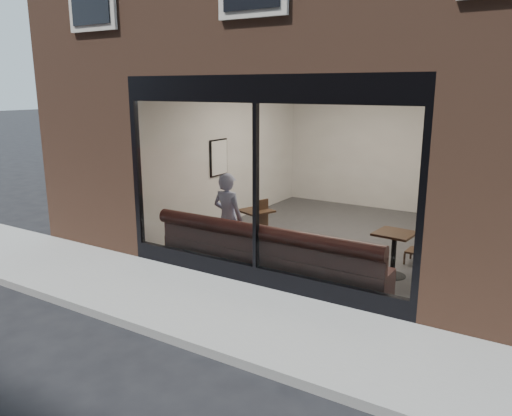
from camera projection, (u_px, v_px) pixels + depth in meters
The scene contains 21 objects.
ground at pixel (168, 338), 6.16m from camera, with size 120.00×120.00×0.00m, color black.
sidewalk_near at pixel (216, 308), 6.99m from camera, with size 40.00×2.00×0.01m, color gray.
kerb_near at pixel (166, 336), 6.11m from camera, with size 40.00×0.10×0.12m, color gray.
host_building_pier_left at pixel (254, 138), 14.31m from camera, with size 2.50×12.00×3.20m, color brown.
host_building_backfill at pixel (414, 136), 14.86m from camera, with size 5.00×6.00×3.20m, color brown.
cafe_floor at pixel (331, 237), 10.28m from camera, with size 6.00×6.00×0.00m, color #2D2D30.
cafe_ceiling at pixel (337, 78), 9.54m from camera, with size 6.00×6.00×0.00m, color white.
cafe_wall_back at pixel (382, 146), 12.38m from camera, with size 5.00×5.00×0.00m, color silver.
cafe_wall_left at pixel (231, 152), 11.19m from camera, with size 6.00×6.00×0.00m, color silver.
cafe_wall_right at pixel (468, 172), 8.63m from camera, with size 6.00×6.00×0.00m, color silver.
storefront_kick at pixel (256, 275), 7.82m from camera, with size 5.00×0.10×0.30m, color black.
storefront_header at pixel (256, 89), 7.15m from camera, with size 5.00×0.10×0.40m, color black.
storefront_mullion at pixel (256, 188), 7.49m from camera, with size 0.06×0.10×2.50m, color black.
storefront_glass at pixel (255, 188), 7.46m from camera, with size 4.80×4.80×0.00m, color white.
banquette at pixel (269, 263), 8.13m from camera, with size 4.00×0.55×0.45m, color #3E1618.
person at pixel (228, 219), 8.63m from camera, with size 0.59×0.39×1.61m, color #AAB6E3.
cafe_table_left at pixel (256, 211), 9.45m from camera, with size 0.55×0.55×0.04m, color #301E12.
cafe_table_right at pixel (395, 233), 7.99m from camera, with size 0.59×0.59×0.04m, color #301E12.
cafe_chair_left at pixel (254, 234), 9.71m from camera, with size 0.37×0.37×0.03m, color #301E12.
cafe_chair_right at pixel (418, 251), 8.68m from camera, with size 0.38×0.38×0.04m, color #301E12.
wall_poster at pixel (219, 158), 10.76m from camera, with size 0.02×0.55×0.73m, color white.
Camera 1 is at (3.88, -4.19, 3.02)m, focal length 35.00 mm.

